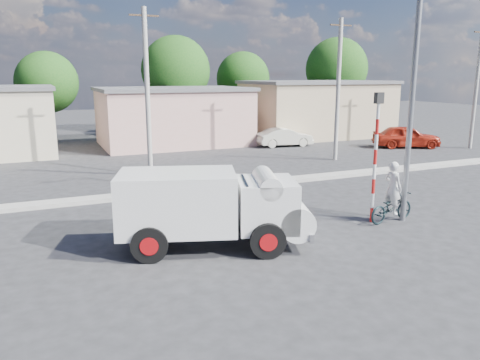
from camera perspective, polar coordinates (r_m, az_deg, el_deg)
name	(u,v)px	position (r m, az deg, el deg)	size (l,w,h in m)	color
ground_plane	(315,250)	(13.73, 9.14, -8.42)	(120.00, 120.00, 0.00)	#28282A
median	(216,187)	(20.58, -2.88, -0.88)	(40.00, 0.80, 0.16)	#99968E
truck	(214,206)	(13.40, -3.13, -3.19)	(5.78, 3.55, 2.25)	black
bicycle	(391,207)	(16.74, 17.98, -3.18)	(0.68, 1.94, 1.02)	black
cyclist	(392,196)	(16.64, 18.07, -1.90)	(0.65, 0.43, 1.79)	silver
car_cream	(285,137)	(32.97, 5.46, 5.22)	(1.36, 3.90, 1.28)	beige
car_red	(406,136)	(34.22, 19.63, 5.02)	(1.80, 4.48, 1.52)	#A22212
traffic_pole	(376,147)	(16.11, 16.24, 3.93)	(0.28, 0.18, 4.36)	red
streetlight	(410,73)	(16.34, 20.04, 12.14)	(2.34, 0.22, 9.00)	slate
building_row	(161,115)	(33.84, -9.64, 7.83)	(37.80, 7.30, 4.44)	beige
tree_row	(172,74)	(40.64, -8.34, 12.71)	(43.62, 7.43, 8.42)	#38281E
utility_poles	(247,91)	(24.96, 0.81, 10.78)	(35.40, 0.24, 8.00)	#99968E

